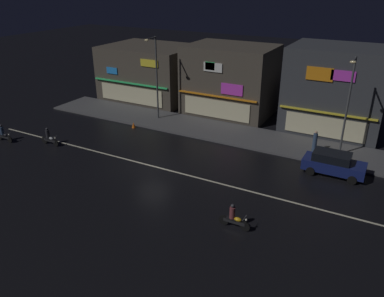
{
  "coord_description": "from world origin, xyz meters",
  "views": [
    {
      "loc": [
        14.99,
        -21.33,
        13.12
      ],
      "look_at": [
        2.49,
        1.65,
        1.35
      ],
      "focal_mm": 35.83,
      "sensor_mm": 36.0,
      "label": 1
    }
  ],
  "objects_px": {
    "motorcycle_opposite_lane": "(3,134)",
    "pedestrian_on_sidewalk": "(315,142)",
    "streetlamp_west": "(155,72)",
    "motorcycle_lead": "(234,218)",
    "streetlamp_mid": "(348,100)",
    "parked_car_near_kerb": "(333,163)",
    "motorcycle_following": "(49,138)",
    "traffic_cone": "(134,125)"
  },
  "relations": [
    {
      "from": "streetlamp_west",
      "to": "parked_car_near_kerb",
      "type": "bearing_deg",
      "value": -11.94
    },
    {
      "from": "pedestrian_on_sidewalk",
      "to": "motorcycle_lead",
      "type": "xyz_separation_m",
      "value": [
        -1.75,
        -12.62,
        -0.31
      ]
    },
    {
      "from": "motorcycle_lead",
      "to": "traffic_cone",
      "type": "bearing_deg",
      "value": -40.52
    },
    {
      "from": "motorcycle_opposite_lane",
      "to": "motorcycle_following",
      "type": "bearing_deg",
      "value": -165.17
    },
    {
      "from": "pedestrian_on_sidewalk",
      "to": "motorcycle_following",
      "type": "bearing_deg",
      "value": 105.15
    },
    {
      "from": "motorcycle_opposite_lane",
      "to": "traffic_cone",
      "type": "distance_m",
      "value": 11.31
    },
    {
      "from": "motorcycle_opposite_lane",
      "to": "traffic_cone",
      "type": "bearing_deg",
      "value": -138.18
    },
    {
      "from": "motorcycle_opposite_lane",
      "to": "streetlamp_mid",
      "type": "bearing_deg",
      "value": -161.18
    },
    {
      "from": "streetlamp_west",
      "to": "traffic_cone",
      "type": "height_order",
      "value": "streetlamp_west"
    },
    {
      "from": "streetlamp_west",
      "to": "streetlamp_mid",
      "type": "bearing_deg",
      "value": -1.13
    },
    {
      "from": "pedestrian_on_sidewalk",
      "to": "traffic_cone",
      "type": "xyz_separation_m",
      "value": [
        -16.26,
        -2.48,
        -0.67
      ]
    },
    {
      "from": "streetlamp_mid",
      "to": "motorcycle_opposite_lane",
      "type": "height_order",
      "value": "streetlamp_mid"
    },
    {
      "from": "motorcycle_lead",
      "to": "motorcycle_opposite_lane",
      "type": "bearing_deg",
      "value": -10.97
    },
    {
      "from": "parked_car_near_kerb",
      "to": "streetlamp_mid",
      "type": "bearing_deg",
      "value": -88.91
    },
    {
      "from": "motorcycle_lead",
      "to": "motorcycle_following",
      "type": "xyz_separation_m",
      "value": [
        -18.4,
        3.47,
        0.0
      ]
    },
    {
      "from": "streetlamp_west",
      "to": "parked_car_near_kerb",
      "type": "relative_size",
      "value": 1.85
    },
    {
      "from": "streetlamp_mid",
      "to": "motorcycle_following",
      "type": "bearing_deg",
      "value": -157.12
    },
    {
      "from": "motorcycle_following",
      "to": "motorcycle_opposite_lane",
      "type": "height_order",
      "value": "same"
    },
    {
      "from": "pedestrian_on_sidewalk",
      "to": "motorcycle_lead",
      "type": "distance_m",
      "value": 12.75
    },
    {
      "from": "motorcycle_opposite_lane",
      "to": "parked_car_near_kerb",
      "type": "bearing_deg",
      "value": -167.81
    },
    {
      "from": "streetlamp_west",
      "to": "traffic_cone",
      "type": "xyz_separation_m",
      "value": [
        -0.71,
        -2.99,
        -4.5
      ]
    },
    {
      "from": "motorcycle_lead",
      "to": "traffic_cone",
      "type": "height_order",
      "value": "motorcycle_lead"
    },
    {
      "from": "streetlamp_mid",
      "to": "motorcycle_lead",
      "type": "distance_m",
      "value": 13.91
    },
    {
      "from": "streetlamp_mid",
      "to": "motorcycle_following",
      "type": "xyz_separation_m",
      "value": [
        -22.09,
        -9.32,
        -4.04
      ]
    },
    {
      "from": "traffic_cone",
      "to": "motorcycle_lead",
      "type": "bearing_deg",
      "value": -34.94
    },
    {
      "from": "pedestrian_on_sidewalk",
      "to": "parked_car_near_kerb",
      "type": "bearing_deg",
      "value": -157.22
    },
    {
      "from": "motorcycle_lead",
      "to": "motorcycle_opposite_lane",
      "type": "relative_size",
      "value": 1.0
    },
    {
      "from": "streetlamp_west",
      "to": "motorcycle_lead",
      "type": "relative_size",
      "value": 4.19
    },
    {
      "from": "streetlamp_west",
      "to": "parked_car_near_kerb",
      "type": "distance_m",
      "value": 18.36
    },
    {
      "from": "streetlamp_mid",
      "to": "pedestrian_on_sidewalk",
      "type": "height_order",
      "value": "streetlamp_mid"
    },
    {
      "from": "streetlamp_west",
      "to": "streetlamp_mid",
      "type": "distance_m",
      "value": 17.49
    },
    {
      "from": "streetlamp_mid",
      "to": "motorcycle_following",
      "type": "distance_m",
      "value": 24.31
    },
    {
      "from": "traffic_cone",
      "to": "motorcycle_opposite_lane",
      "type": "bearing_deg",
      "value": -134.83
    },
    {
      "from": "motorcycle_following",
      "to": "streetlamp_mid",
      "type": "bearing_deg",
      "value": -165.64
    },
    {
      "from": "streetlamp_west",
      "to": "motorcycle_opposite_lane",
      "type": "distance_m",
      "value": 14.62
    },
    {
      "from": "parked_car_near_kerb",
      "to": "motorcycle_following",
      "type": "relative_size",
      "value": 2.26
    },
    {
      "from": "streetlamp_mid",
      "to": "parked_car_near_kerb",
      "type": "height_order",
      "value": "streetlamp_mid"
    },
    {
      "from": "streetlamp_west",
      "to": "pedestrian_on_sidewalk",
      "type": "bearing_deg",
      "value": -1.88
    },
    {
      "from": "streetlamp_west",
      "to": "traffic_cone",
      "type": "bearing_deg",
      "value": -103.4
    },
    {
      "from": "motorcycle_opposite_lane",
      "to": "pedestrian_on_sidewalk",
      "type": "bearing_deg",
      "value": -159.92
    },
    {
      "from": "motorcycle_lead",
      "to": "motorcycle_opposite_lane",
      "type": "distance_m",
      "value": 22.58
    },
    {
      "from": "streetlamp_west",
      "to": "pedestrian_on_sidewalk",
      "type": "xyz_separation_m",
      "value": [
        15.55,
        -0.51,
        -3.83
      ]
    }
  ]
}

